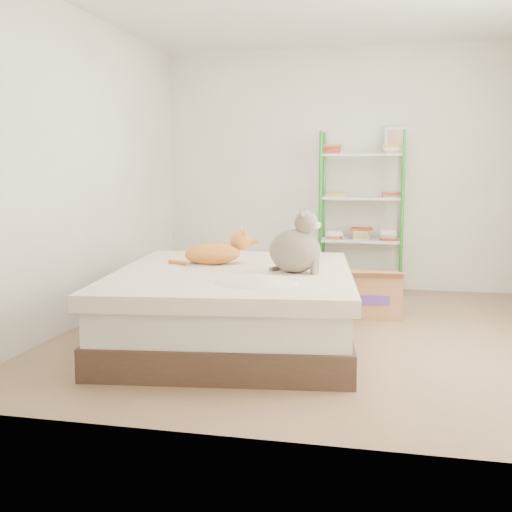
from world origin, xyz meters
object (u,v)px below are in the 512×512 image
(bed, at_px, (234,306))
(orange_cat, at_px, (213,251))
(grey_cat, at_px, (295,241))
(shelf_unit, at_px, (362,218))
(white_bin, at_px, (232,269))
(cardboard_box, at_px, (369,294))

(bed, bearing_deg, orange_cat, 128.30)
(bed, xyz_separation_m, grey_cat, (0.47, -0.03, 0.51))
(orange_cat, height_order, shelf_unit, shelf_unit)
(shelf_unit, xyz_separation_m, white_bin, (-1.42, -0.04, -0.59))
(grey_cat, bearing_deg, cardboard_box, -20.10)
(orange_cat, height_order, white_bin, orange_cat)
(bed, xyz_separation_m, shelf_unit, (0.81, 2.27, 0.51))
(grey_cat, distance_m, cardboard_box, 1.38)
(shelf_unit, relative_size, white_bin, 4.12)
(shelf_unit, bearing_deg, orange_cat, -116.98)
(orange_cat, bearing_deg, cardboard_box, 5.52)
(grey_cat, xyz_separation_m, cardboard_box, (0.48, 1.15, -0.59))
(orange_cat, relative_size, white_bin, 1.27)
(bed, height_order, white_bin, bed)
(bed, height_order, cardboard_box, bed)
(orange_cat, height_order, cardboard_box, orange_cat)
(bed, xyz_separation_m, cardboard_box, (0.95, 1.12, -0.08))
(orange_cat, bearing_deg, shelf_unit, 31.49)
(shelf_unit, distance_m, white_bin, 1.54)
(grey_cat, height_order, cardboard_box, grey_cat)
(orange_cat, bearing_deg, white_bin, 69.02)
(bed, bearing_deg, grey_cat, -11.69)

